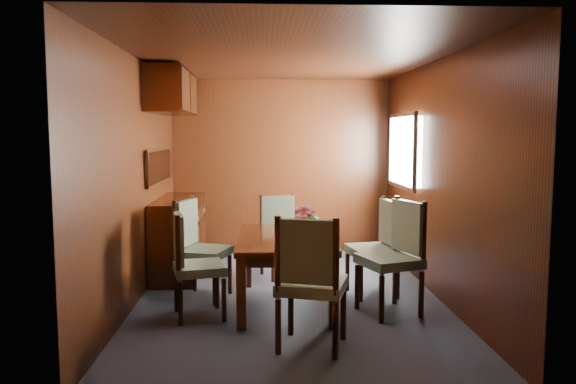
{
  "coord_description": "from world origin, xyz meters",
  "views": [
    {
      "loc": [
        -0.27,
        -5.57,
        1.66
      ],
      "look_at": [
        0.0,
        0.23,
        1.05
      ],
      "focal_mm": 35.0,
      "sensor_mm": 36.0,
      "label": 1
    }
  ],
  "objects": [
    {
      "name": "ground",
      "position": [
        0.0,
        0.0,
        0.0
      ],
      "size": [
        4.5,
        4.5,
        0.0
      ],
      "primitive_type": "plane",
      "color": "#323844",
      "rests_on": "ground"
    },
    {
      "name": "room_shell",
      "position": [
        -0.1,
        0.33,
        1.63
      ],
      "size": [
        3.06,
        4.52,
        2.41
      ],
      "color": "black",
      "rests_on": "ground"
    },
    {
      "name": "sideboard",
      "position": [
        -1.25,
        1.0,
        0.45
      ],
      "size": [
        0.48,
        1.4,
        0.9
      ],
      "primitive_type": "cube",
      "color": "#321206",
      "rests_on": "ground"
    },
    {
      "name": "dining_table",
      "position": [
        -0.05,
        -0.28,
        0.58
      ],
      "size": [
        0.92,
        1.46,
        0.68
      ],
      "rotation": [
        0.0,
        0.0,
        -0.02
      ],
      "color": "#321206",
      "rests_on": "ground"
    },
    {
      "name": "chair_left_near",
      "position": [
        -0.91,
        -0.6,
        0.54
      ],
      "size": [
        0.53,
        0.55,
        0.97
      ],
      "rotation": [
        0.0,
        0.0,
        -1.33
      ],
      "color": "black",
      "rests_on": "ground"
    },
    {
      "name": "chair_left_far",
      "position": [
        -0.93,
        0.03,
        0.56
      ],
      "size": [
        0.58,
        0.59,
        1.01
      ],
      "rotation": [
        0.0,
        0.0,
        -1.87
      ],
      "color": "black",
      "rests_on": "ground"
    },
    {
      "name": "chair_right_near",
      "position": [
        0.97,
        -0.53,
        0.59
      ],
      "size": [
        0.62,
        0.63,
        1.06
      ],
      "rotation": [
        0.0,
        0.0,
        1.91
      ],
      "color": "black",
      "rests_on": "ground"
    },
    {
      "name": "chair_right_far",
      "position": [
        0.93,
        0.05,
        0.55
      ],
      "size": [
        0.53,
        0.54,
        0.99
      ],
      "rotation": [
        0.0,
        0.0,
        1.75
      ],
      "color": "black",
      "rests_on": "ground"
    },
    {
      "name": "chair_head",
      "position": [
        0.09,
        -1.42,
        0.59
      ],
      "size": [
        0.61,
        0.6,
        1.05
      ],
      "rotation": [
        0.0,
        0.0,
        -0.28
      ],
      "color": "black",
      "rests_on": "ground"
    },
    {
      "name": "chair_foot",
      "position": [
        -0.05,
        0.89,
        0.52
      ],
      "size": [
        0.57,
        0.55,
        0.95
      ],
      "rotation": [
        0.0,
        0.0,
        3.48
      ],
      "color": "black",
      "rests_on": "ground"
    },
    {
      "name": "flower_centerpiece",
      "position": [
        0.19,
        -0.2,
        0.82
      ],
      "size": [
        0.29,
        0.29,
        0.29
      ],
      "color": "#AB5634",
      "rests_on": "dining_table"
    }
  ]
}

